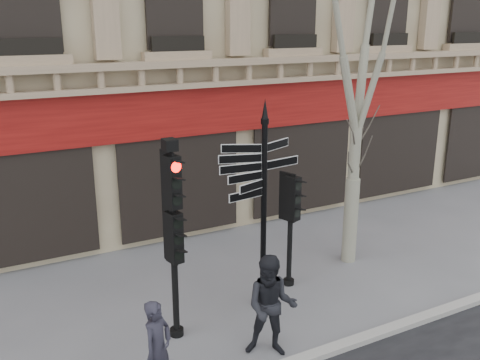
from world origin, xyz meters
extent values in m
plane|color=#5A5B5F|center=(0.00, 0.00, 0.00)|extent=(80.00, 80.00, 0.00)
cube|color=gray|center=(0.00, -1.40, 0.06)|extent=(80.00, 0.25, 0.12)
cube|color=#640B0A|center=(0.00, 4.88, 3.60)|extent=(28.00, 0.25, 1.30)
cube|color=#897459|center=(0.00, 4.65, 4.57)|extent=(28.00, 0.35, 0.74)
cylinder|color=black|center=(0.21, 0.77, 1.97)|extent=(0.12, 0.12, 3.94)
cylinder|color=black|center=(0.21, 0.77, 0.09)|extent=(0.31, 0.31, 0.18)
cone|color=black|center=(0.21, 0.77, 4.25)|extent=(0.13, 0.13, 0.39)
cylinder|color=black|center=(-1.89, 0.49, 1.79)|extent=(0.12, 0.12, 3.59)
cylinder|color=black|center=(-1.89, 0.49, 0.07)|extent=(0.27, 0.27, 0.14)
cube|color=black|center=(-1.89, 0.49, 2.08)|extent=(0.48, 0.38, 0.97)
cube|color=black|center=(-1.89, 0.49, 3.13)|extent=(0.48, 0.38, 0.97)
sphere|color=#FF0C05|center=(-1.89, 0.49, 3.39)|extent=(0.21, 0.21, 0.21)
cube|color=black|center=(-1.89, 0.49, 3.80)|extent=(0.28, 0.32, 0.21)
cylinder|color=black|center=(1.18, 1.23, 1.31)|extent=(0.13, 0.13, 2.62)
cylinder|color=black|center=(1.18, 1.23, 0.07)|extent=(0.27, 0.27, 0.15)
cube|color=black|center=(1.18, 1.23, 2.13)|extent=(0.52, 0.43, 1.00)
cylinder|color=gray|center=(3.25, 1.61, 1.09)|extent=(0.36, 0.36, 2.18)
cylinder|color=gray|center=(3.25, 1.61, 2.77)|extent=(0.28, 0.28, 1.39)
imported|color=#24222E|center=(-2.76, -0.93, 0.83)|extent=(0.72, 0.67, 1.66)
imported|color=black|center=(-0.59, -0.88, 0.97)|extent=(1.19, 1.13, 1.93)
camera|label=1|loc=(-5.11, -8.15, 5.88)|focal=40.00mm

